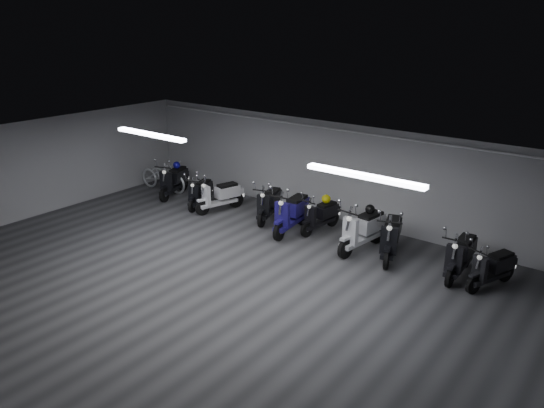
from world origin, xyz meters
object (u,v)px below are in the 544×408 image
Objects in this scene: scooter_2 at (219,190)px; scooter_6 at (363,223)px; scooter_0 at (173,176)px; helmet_0 at (326,199)px; scooter_1 at (200,188)px; scooter_5 at (320,210)px; scooter_4 at (291,207)px; scooter_7 at (392,230)px; scooter_3 at (269,198)px; bicycle at (163,172)px; scooter_8 at (461,249)px; helmet_2 at (177,165)px; scooter_9 at (493,262)px; helmet_1 at (370,209)px.

scooter_2 is 4.76m from scooter_6.
helmet_0 is (5.44, 0.59, 0.18)m from scooter_0.
scooter_1 is 0.99× the size of scooter_5.
scooter_4 is 1.03× the size of scooter_7.
scooter_0 reaches higher than scooter_3.
scooter_5 is at bearing -91.97° from bicycle.
scooter_8 is at bearing 2.54° from scooter_5.
helmet_2 is at bearing 162.09° from scooter_3.
scooter_7 is at bearing -17.05° from scooter_1.
helmet_2 is at bearing 168.03° from scooter_4.
scooter_3 is 0.89× the size of scooter_4.
scooter_2 is 5.50m from scooter_7.
scooter_0 reaches higher than scooter_9.
bicycle reaches higher than helmet_0.
scooter_3 is 1.11m from scooter_4.
scooter_7 is at bearing -1.84° from scooter_5.
helmet_1 is at bearing -163.86° from scooter_9.
scooter_1 is 2.18m from bicycle.
scooter_8 is (7.90, 0.25, 0.07)m from scooter_1.
scooter_1 is 5.57m from helmet_1.
scooter_5 reaches higher than helmet_1.
helmet_0 is (1.67, 0.38, 0.22)m from scooter_3.
scooter_9 is at bearing -5.15° from helmet_1.
bicycle is 6.20m from helmet_0.
bicycle is at bearing 160.16° from scooter_7.
helmet_0 is at bearing -7.87° from scooter_1.
scooter_2 is at bearing -13.84° from scooter_1.
scooter_4 is at bearing 15.96° from scooter_2.
scooter_3 is 3.14m from scooter_6.
scooter_5 is 1.02× the size of scooter_9.
scooter_5 reaches higher than helmet_0.
scooter_1 is at bearing -175.49° from helmet_1.
scooter_4 is 8.17× the size of helmet_1.
scooter_6 is (5.50, 0.17, 0.13)m from scooter_1.
scooter_7 reaches higher than scooter_2.
scooter_4 reaches higher than scooter_3.
scooter_5 is 6.78× the size of helmet_1.
scooter_5 is at bearing -12.24° from scooter_3.
scooter_6 is at bearing -158.84° from scooter_9.
scooter_7 reaches higher than scooter_1.
scooter_6 reaches higher than scooter_0.
helmet_0 is (4.04, 0.80, 0.28)m from scooter_1.
scooter_6 is 8.13× the size of helmet_1.
scooter_3 reaches higher than scooter_9.
scooter_1 is (1.41, -0.20, -0.10)m from scooter_0.
scooter_7 is 0.98× the size of bicycle.
scooter_1 is at bearing -158.47° from scooter_2.
scooter_7 is 1.66m from scooter_8.
scooter_0 is 7.65m from scooter_7.
scooter_7 reaches higher than scooter_8.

